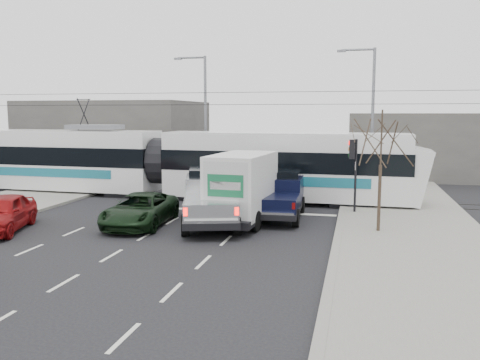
% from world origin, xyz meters
% --- Properties ---
extents(ground, '(120.00, 120.00, 0.00)m').
position_xyz_m(ground, '(0.00, 0.00, 0.00)').
color(ground, black).
rests_on(ground, ground).
extents(sidewalk_right, '(6.00, 60.00, 0.15)m').
position_xyz_m(sidewalk_right, '(9.00, 0.00, 0.07)').
color(sidewalk_right, gray).
rests_on(sidewalk_right, ground).
extents(rails, '(60.00, 1.60, 0.03)m').
position_xyz_m(rails, '(0.00, 10.00, 0.01)').
color(rails, '#33302D').
rests_on(rails, ground).
extents(building_left, '(14.00, 10.00, 6.00)m').
position_xyz_m(building_left, '(-14.00, 22.00, 3.00)').
color(building_left, '#635E5A').
rests_on(building_left, ground).
extents(building_right, '(12.00, 10.00, 5.00)m').
position_xyz_m(building_right, '(12.00, 24.00, 2.50)').
color(building_right, '#635E5A').
rests_on(building_right, ground).
extents(bare_tree, '(2.40, 2.40, 5.00)m').
position_xyz_m(bare_tree, '(7.60, 2.50, 3.79)').
color(bare_tree, '#47382B').
rests_on(bare_tree, ground).
extents(traffic_signal, '(0.44, 0.44, 3.60)m').
position_xyz_m(traffic_signal, '(6.47, 6.50, 2.74)').
color(traffic_signal, black).
rests_on(traffic_signal, ground).
extents(street_lamp_near, '(2.38, 0.25, 9.00)m').
position_xyz_m(street_lamp_near, '(7.31, 14.00, 5.11)').
color(street_lamp_near, slate).
rests_on(street_lamp_near, ground).
extents(street_lamp_far, '(2.38, 0.25, 9.00)m').
position_xyz_m(street_lamp_far, '(-4.19, 16.00, 5.11)').
color(street_lamp_far, slate).
rests_on(street_lamp_far, ground).
extents(catenary, '(60.00, 0.20, 7.00)m').
position_xyz_m(catenary, '(0.00, 10.00, 3.88)').
color(catenary, black).
rests_on(catenary, ground).
extents(tram, '(28.74, 3.99, 5.85)m').
position_xyz_m(tram, '(-4.83, 9.57, 2.08)').
color(tram, white).
rests_on(tram, ground).
extents(silver_pickup, '(4.10, 7.03, 2.42)m').
position_xyz_m(silver_pickup, '(0.16, 3.08, 1.20)').
color(silver_pickup, black).
rests_on(silver_pickup, ground).
extents(box_truck, '(2.75, 6.59, 3.21)m').
position_xyz_m(box_truck, '(1.71, 3.52, 1.59)').
color(box_truck, black).
rests_on(box_truck, ground).
extents(navy_pickup, '(2.18, 5.26, 2.19)m').
position_xyz_m(navy_pickup, '(3.15, 4.97, 1.08)').
color(navy_pickup, black).
rests_on(navy_pickup, ground).
extents(green_car, '(2.72, 5.29, 1.43)m').
position_xyz_m(green_car, '(-2.74, 1.80, 0.71)').
color(green_car, black).
rests_on(green_car, ground).
extents(red_car, '(3.16, 4.97, 1.58)m').
position_xyz_m(red_car, '(-8.00, -0.62, 0.79)').
color(red_car, maroon).
rests_on(red_car, ground).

